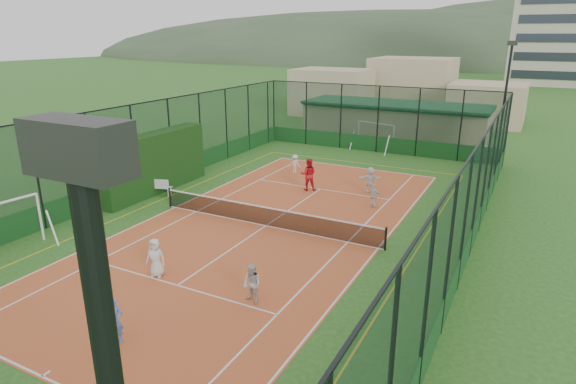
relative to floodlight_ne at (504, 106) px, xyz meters
The scene contains 19 objects.
ground 19.15m from the floodlight_ne, 117.39° to the right, with size 300.00×300.00×0.00m, color #265A1E.
court_slab 19.14m from the floodlight_ne, 117.39° to the right, with size 11.17×23.97×0.01m, color #BA4D29.
tennis_net 19.04m from the floodlight_ne, 117.39° to the right, with size 11.67×0.12×1.06m, color black, non-canonical shape.
perimeter_fence 18.77m from the floodlight_ne, 117.39° to the right, with size 18.12×34.12×5.00m, color #10301F, non-canonical shape.
floodlight_ne is the anchor object (origin of this frame).
clubhouse 10.47m from the floodlight_ne, 147.88° to the left, with size 15.20×7.20×3.15m, color tan, non-canonical shape.
distant_hills 133.74m from the floodlight_ne, 93.69° to the left, with size 200.00×60.00×24.00m, color #384C33, non-canonical shape.
hedge_left 22.67m from the floodlight_ne, 138.59° to the right, with size 1.15×7.69×3.36m, color black.
white_bench 22.81m from the floodlight_ne, 136.75° to the right, with size 1.79×0.49×1.01m, color white, non-canonical shape.
futsal_goal_near 29.49m from the floodlight_ne, 124.76° to the right, with size 0.96×3.32×2.14m, color white, non-canonical shape.
futsal_goal_far 9.43m from the floodlight_ne, behind, with size 3.26×0.95×2.10m, color white, non-canonical shape.
child_near_left 25.00m from the floodlight_ne, 113.21° to the right, with size 0.73×0.47×1.49m, color silver.
child_near_mid 27.84m from the floodlight_ne, 106.81° to the right, with size 0.53×0.35×1.44m, color #4878CD.
child_near_right 23.65m from the floodlight_ne, 103.81° to the right, with size 0.68×0.53×1.39m, color silver.
child_far_left 14.33m from the floodlight_ne, 145.58° to the right, with size 0.79×0.46×1.23m, color silver.
child_far_right 13.20m from the floodlight_ne, 112.59° to the right, with size 0.74×0.31×1.26m, color white.
child_far_back 11.60m from the floodlight_ne, 121.89° to the right, with size 1.38×0.44×1.48m, color white.
coach 14.43m from the floodlight_ne, 130.64° to the right, with size 0.91×0.71×1.88m, color red.
tennis_balls 17.71m from the floodlight_ne, 115.28° to the right, with size 3.36×0.99×0.07m.
Camera 1 is at (10.68, -18.25, 8.66)m, focal length 30.00 mm.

